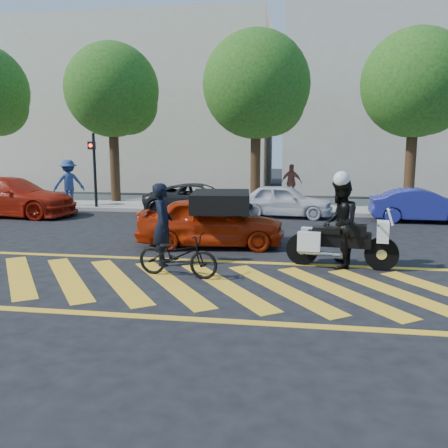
# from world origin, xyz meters

# --- Properties ---
(ground) EXTENTS (90.00, 90.00, 0.00)m
(ground) POSITION_xyz_m (0.00, 0.00, 0.00)
(ground) COLOR black
(ground) RESTS_ON ground
(sidewalk) EXTENTS (60.00, 5.00, 0.15)m
(sidewalk) POSITION_xyz_m (0.00, 12.00, 0.07)
(sidewalk) COLOR #9E998E
(sidewalk) RESTS_ON ground
(crosswalk) EXTENTS (12.33, 4.00, 0.01)m
(crosswalk) POSITION_xyz_m (-0.04, 0.00, 0.00)
(crosswalk) COLOR yellow
(crosswalk) RESTS_ON ground
(building_left) EXTENTS (16.00, 8.00, 10.00)m
(building_left) POSITION_xyz_m (-8.00, 21.00, 5.00)
(building_left) COLOR beige
(building_left) RESTS_ON ground
(building_right) EXTENTS (16.00, 8.00, 11.00)m
(building_right) POSITION_xyz_m (9.00, 21.00, 5.50)
(building_right) COLOR beige
(building_right) RESTS_ON ground
(tree_left) EXTENTS (4.20, 4.20, 7.26)m
(tree_left) POSITION_xyz_m (-6.37, 12.06, 4.99)
(tree_left) COLOR black
(tree_left) RESTS_ON ground
(tree_center) EXTENTS (4.60, 4.60, 7.56)m
(tree_center) POSITION_xyz_m (0.13, 12.06, 5.10)
(tree_center) COLOR black
(tree_center) RESTS_ON ground
(tree_right) EXTENTS (4.40, 4.40, 7.41)m
(tree_right) POSITION_xyz_m (6.63, 12.06, 5.05)
(tree_right) COLOR black
(tree_right) RESTS_ON ground
(signal_pole) EXTENTS (0.28, 0.43, 3.20)m
(signal_pole) POSITION_xyz_m (-6.50, 9.74, 1.92)
(signal_pole) COLOR black
(signal_pole) RESTS_ON ground
(officer_bike) EXTENTS (0.59, 0.77, 1.89)m
(officer_bike) POSITION_xyz_m (-1.16, 1.43, 0.94)
(officer_bike) COLOR black
(officer_bike) RESTS_ON ground
(bicycle) EXTENTS (1.87, 0.93, 0.94)m
(bicycle) POSITION_xyz_m (-0.58, 0.49, 0.47)
(bicycle) COLOR black
(bicycle) RESTS_ON ground
(police_motorcycle) EXTENTS (2.47, 0.88, 1.09)m
(police_motorcycle) POSITION_xyz_m (2.84, 1.80, 0.59)
(police_motorcycle) COLOR black
(police_motorcycle) RESTS_ON ground
(officer_moto) EXTENTS (0.88, 1.07, 2.01)m
(officer_moto) POSITION_xyz_m (2.83, 1.80, 1.00)
(officer_moto) COLOR black
(officer_moto) RESTS_ON ground
(red_convertible) EXTENTS (4.12, 2.03, 1.35)m
(red_convertible) POSITION_xyz_m (-0.44, 3.56, 0.68)
(red_convertible) COLOR #AF2408
(red_convertible) RESTS_ON ground
(parked_left) EXTENTS (5.24, 2.34, 1.49)m
(parked_left) POSITION_xyz_m (-9.09, 7.80, 0.75)
(parked_left) COLOR #AD1C0A
(parked_left) RESTS_ON ground
(parked_mid_left) EXTENTS (4.55, 2.31, 1.23)m
(parked_mid_left) POSITION_xyz_m (-1.87, 9.20, 0.62)
(parked_mid_left) COLOR black
(parked_mid_left) RESTS_ON ground
(parked_mid_right) EXTENTS (3.79, 1.84, 1.25)m
(parked_mid_right) POSITION_xyz_m (1.36, 9.20, 0.62)
(parked_mid_right) COLOR silver
(parked_mid_right) RESTS_ON ground
(parked_right) EXTENTS (3.65, 1.37, 1.19)m
(parked_right) POSITION_xyz_m (6.28, 8.72, 0.59)
(parked_right) COLOR navy
(parked_right) RESTS_ON ground
(pedestrian_left) EXTENTS (1.45, 1.23, 1.95)m
(pedestrian_left) POSITION_xyz_m (-7.79, 10.00, 1.13)
(pedestrian_left) COLOR navy
(pedestrian_left) RESTS_ON sidewalk
(pedestrian_right) EXTENTS (1.06, 0.68, 1.68)m
(pedestrian_right) POSITION_xyz_m (1.57, 13.58, 0.99)
(pedestrian_right) COLOR brown
(pedestrian_right) RESTS_ON sidewalk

